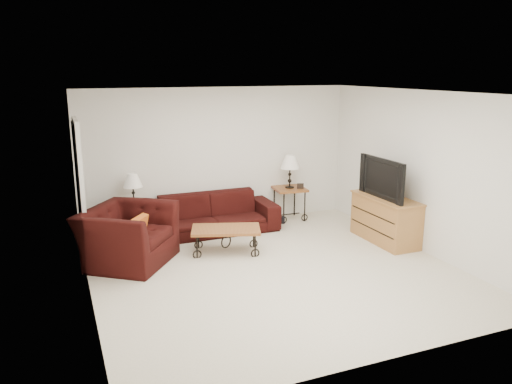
% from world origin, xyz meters
% --- Properties ---
extents(ground, '(5.00, 5.00, 0.00)m').
position_xyz_m(ground, '(0.00, 0.00, 0.00)').
color(ground, silver).
rests_on(ground, ground).
extents(wall_back, '(5.00, 0.02, 2.50)m').
position_xyz_m(wall_back, '(0.00, 2.50, 1.25)').
color(wall_back, white).
rests_on(wall_back, ground).
extents(wall_front, '(5.00, 0.02, 2.50)m').
position_xyz_m(wall_front, '(0.00, -2.50, 1.25)').
color(wall_front, white).
rests_on(wall_front, ground).
extents(wall_left, '(0.02, 5.00, 2.50)m').
position_xyz_m(wall_left, '(-2.50, 0.00, 1.25)').
color(wall_left, white).
rests_on(wall_left, ground).
extents(wall_right, '(0.02, 5.00, 2.50)m').
position_xyz_m(wall_right, '(2.50, 0.00, 1.25)').
color(wall_right, white).
rests_on(wall_right, ground).
extents(ceiling, '(5.00, 5.00, 0.00)m').
position_xyz_m(ceiling, '(0.00, 0.00, 2.50)').
color(ceiling, white).
rests_on(ceiling, wall_back).
extents(doorway, '(0.08, 0.94, 2.04)m').
position_xyz_m(doorway, '(-2.47, 1.65, 1.02)').
color(doorway, black).
rests_on(doorway, ground).
extents(sofa, '(2.28, 0.89, 0.67)m').
position_xyz_m(sofa, '(-0.29, 2.02, 0.33)').
color(sofa, black).
rests_on(sofa, ground).
extents(side_table_left, '(0.59, 0.59, 0.56)m').
position_xyz_m(side_table_left, '(-1.60, 2.20, 0.28)').
color(side_table_left, brown).
rests_on(side_table_left, ground).
extents(side_table_right, '(0.63, 0.63, 0.62)m').
position_xyz_m(side_table_right, '(1.30, 2.20, 0.31)').
color(side_table_right, brown).
rests_on(side_table_right, ground).
extents(lamp_left, '(0.36, 0.36, 0.56)m').
position_xyz_m(lamp_left, '(-1.60, 2.20, 0.84)').
color(lamp_left, black).
rests_on(lamp_left, side_table_left).
extents(lamp_right, '(0.39, 0.39, 0.62)m').
position_xyz_m(lamp_right, '(1.30, 2.20, 0.94)').
color(lamp_right, black).
rests_on(lamp_right, side_table_right).
extents(photo_frame_left, '(0.11, 0.05, 0.09)m').
position_xyz_m(photo_frame_left, '(-1.75, 2.05, 0.61)').
color(photo_frame_left, black).
rests_on(photo_frame_left, side_table_left).
extents(photo_frame_right, '(0.12, 0.05, 0.10)m').
position_xyz_m(photo_frame_right, '(1.45, 2.05, 0.68)').
color(photo_frame_right, black).
rests_on(photo_frame_right, side_table_right).
extents(coffee_table, '(1.18, 0.88, 0.40)m').
position_xyz_m(coffee_table, '(-0.40, 0.96, 0.20)').
color(coffee_table, brown).
rests_on(coffee_table, ground).
extents(armchair, '(1.67, 1.71, 0.84)m').
position_xyz_m(armchair, '(-1.88, 1.10, 0.42)').
color(armchair, black).
rests_on(armchair, ground).
extents(throw_pillow, '(0.31, 0.36, 0.38)m').
position_xyz_m(throw_pillow, '(-1.73, 1.05, 0.52)').
color(throw_pillow, orange).
rests_on(throw_pillow, armchair).
extents(tv_stand, '(0.53, 1.27, 0.76)m').
position_xyz_m(tv_stand, '(2.23, 0.47, 0.38)').
color(tv_stand, '#C48749').
rests_on(tv_stand, ground).
extents(television, '(0.15, 1.13, 0.65)m').
position_xyz_m(television, '(2.21, 0.47, 1.09)').
color(television, black).
rests_on(television, tv_stand).
extents(backpack, '(0.35, 0.29, 0.41)m').
position_xyz_m(backpack, '(0.85, 1.82, 0.21)').
color(backpack, black).
rests_on(backpack, ground).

